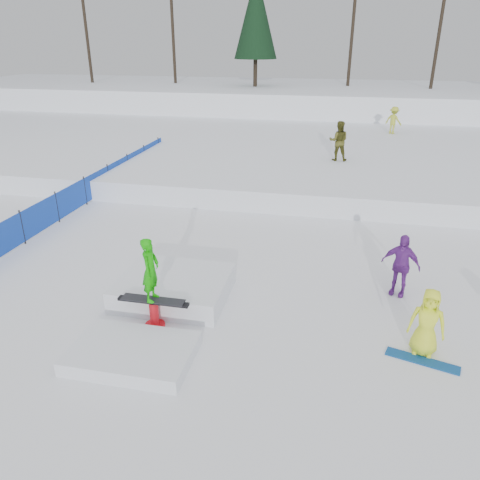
% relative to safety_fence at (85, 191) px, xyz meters
% --- Properties ---
extents(ground, '(120.00, 120.00, 0.00)m').
position_rel_safety_fence_xyz_m(ground, '(6.50, -6.60, -0.55)').
color(ground, white).
extents(snow_berm, '(60.00, 14.00, 2.40)m').
position_rel_safety_fence_xyz_m(snow_berm, '(6.50, 23.40, 0.65)').
color(snow_berm, white).
rests_on(snow_berm, ground).
extents(snow_midrise, '(50.00, 18.00, 0.80)m').
position_rel_safety_fence_xyz_m(snow_midrise, '(6.50, 9.40, -0.15)').
color(snow_midrise, white).
rests_on(snow_midrise, ground).
extents(safety_fence, '(0.05, 16.00, 1.10)m').
position_rel_safety_fence_xyz_m(safety_fence, '(0.00, 0.00, 0.00)').
color(safety_fence, '#153EB3').
rests_on(safety_fence, ground).
extents(treeline, '(40.24, 4.22, 10.50)m').
position_rel_safety_fence_xyz_m(treeline, '(12.68, 21.68, 6.90)').
color(treeline, black).
rests_on(treeline, snow_berm).
extents(walker_olive, '(0.87, 0.69, 1.75)m').
position_rel_safety_fence_xyz_m(walker_olive, '(9.24, 5.82, 1.12)').
color(walker_olive, '#454416').
rests_on(walker_olive, snow_midrise).
extents(walker_ygreen, '(1.12, 1.00, 1.51)m').
position_rel_safety_fence_xyz_m(walker_ygreen, '(12.18, 12.97, 1.00)').
color(walker_ygreen, gold).
rests_on(walker_ygreen, snow_midrise).
extents(spectator_purple, '(1.01, 0.68, 1.59)m').
position_rel_safety_fence_xyz_m(spectator_purple, '(11.00, -4.59, 0.25)').
color(spectator_purple, '#762B9A').
rests_on(spectator_purple, ground).
extents(spectator_yellow, '(0.78, 0.59, 1.45)m').
position_rel_safety_fence_xyz_m(spectator_yellow, '(11.29, -6.97, 0.17)').
color(spectator_yellow, '#EEFF2D').
rests_on(spectator_yellow, ground).
extents(loose_board_teal, '(1.42, 0.65, 0.03)m').
position_rel_safety_fence_xyz_m(loose_board_teal, '(11.26, -7.26, -0.54)').
color(loose_board_teal, navy).
rests_on(loose_board_teal, ground).
extents(jib_rail_feature, '(2.60, 4.40, 2.11)m').
position_rel_safety_fence_xyz_m(jib_rail_feature, '(5.64, -6.64, -0.25)').
color(jib_rail_feature, white).
rests_on(jib_rail_feature, ground).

